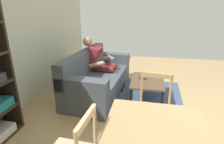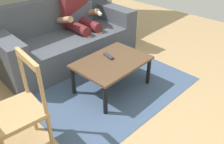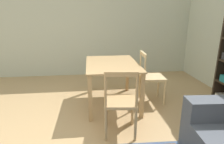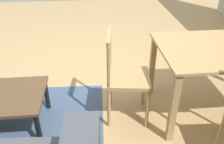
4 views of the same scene
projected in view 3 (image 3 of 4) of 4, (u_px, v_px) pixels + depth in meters
The scene contains 4 objects.
wall_side at pixel (80, 27), 4.96m from camera, with size 0.12×5.99×2.55m, color beige.
dining_table at pixel (112, 69), 3.39m from camera, with size 1.27×0.90×0.77m.
dining_chair_near_wall at pixel (151, 77), 3.52m from camera, with size 0.44×0.44×0.94m.
dining_chair_facing_couch at pixel (120, 102), 2.52m from camera, with size 0.47×0.47×0.94m.
Camera 3 is at (1.89, 0.23, 1.57)m, focal length 30.61 mm.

